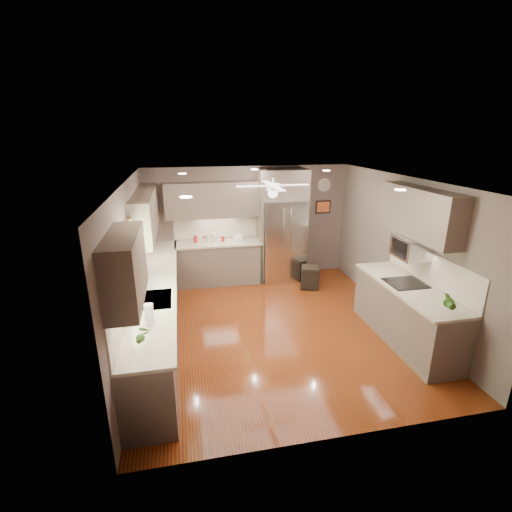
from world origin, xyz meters
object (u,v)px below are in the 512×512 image
object	(u,v)px
refrigerator	(282,228)
bowl	(239,240)
potted_plant_right	(450,302)
paper_towel	(149,314)
stool	(310,277)
canister_c	(213,238)
canister_d	(223,239)
canister_a	(195,239)
potted_plant_left	(143,334)
canister_b	(205,239)
soap_bottle	(144,283)
microwave	(411,247)

from	to	relation	value
refrigerator	bowl	bearing A→B (deg)	179.63
potted_plant_right	paper_towel	bearing A→B (deg)	173.14
potted_plant_right	stool	distance (m)	3.40
canister_c	canister_d	world-z (taller)	canister_c
canister_a	potted_plant_left	size ratio (longest dim) A/B	0.47
canister_b	soap_bottle	xyz separation A→B (m)	(-1.09, -2.33, 0.02)
canister_d	stool	size ratio (longest dim) A/B	0.24
canister_a	potted_plant_right	distance (m)	5.00
canister_a	canister_d	world-z (taller)	canister_a
canister_a	refrigerator	world-z (taller)	refrigerator
canister_d	potted_plant_right	distance (m)	4.64
potted_plant_right	bowl	world-z (taller)	potted_plant_right
canister_b	stool	xyz separation A→B (m)	(2.15, -0.73, -0.77)
canister_c	bowl	bearing A→B (deg)	-5.58
canister_c	stool	xyz separation A→B (m)	(1.98, -0.71, -0.79)
canister_d	soap_bottle	bearing A→B (deg)	-122.51
canister_a	canister_c	size ratio (longest dim) A/B	0.77
canister_d	potted_plant_left	distance (m)	4.15
potted_plant_right	refrigerator	bearing A→B (deg)	107.19
soap_bottle	potted_plant_left	distance (m)	1.64
canister_b	canister_c	size ratio (longest dim) A/B	0.75
canister_c	microwave	bearing A→B (deg)	-44.13
bowl	refrigerator	xyz separation A→B (m)	(0.97, -0.01, 0.22)
canister_a	potted_plant_left	world-z (taller)	potted_plant_left
canister_a	microwave	size ratio (longest dim) A/B	0.26
potted_plant_right	refrigerator	world-z (taller)	refrigerator
refrigerator	microwave	xyz separation A→B (m)	(1.33, -2.71, 0.29)
soap_bottle	canister_c	bearing A→B (deg)	61.60
stool	paper_towel	size ratio (longest dim) A/B	1.67
canister_a	refrigerator	size ratio (longest dim) A/B	0.06
canister_b	soap_bottle	distance (m)	2.57
canister_a	stool	xyz separation A→B (m)	(2.36, -0.72, -0.78)
soap_bottle	bowl	size ratio (longest dim) A/B	0.83
potted_plant_left	canister_d	bearing A→B (deg)	71.12
potted_plant_left	stool	world-z (taller)	potted_plant_left
canister_d	paper_towel	size ratio (longest dim) A/B	0.40
canister_c	bowl	distance (m)	0.57
paper_towel	refrigerator	bearing A→B (deg)	52.24
canister_a	soap_bottle	bearing A→B (deg)	-110.70
soap_bottle	paper_towel	xyz separation A→B (m)	(0.15, -1.14, 0.05)
canister_d	potted_plant_right	xyz separation A→B (m)	(2.51, -3.90, 0.09)
paper_towel	canister_c	bearing A→B (deg)	72.32
canister_c	canister_d	distance (m)	0.21
soap_bottle	potted_plant_left	bearing A→B (deg)	-85.82
canister_c	paper_towel	world-z (taller)	paper_towel
potted_plant_right	soap_bottle	bearing A→B (deg)	158.04
microwave	stool	size ratio (longest dim) A/B	1.15
canister_b	canister_c	world-z (taller)	canister_c
canister_c	refrigerator	xyz separation A→B (m)	(1.53, -0.06, 0.16)
potted_plant_right	canister_a	bearing A→B (deg)	128.29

